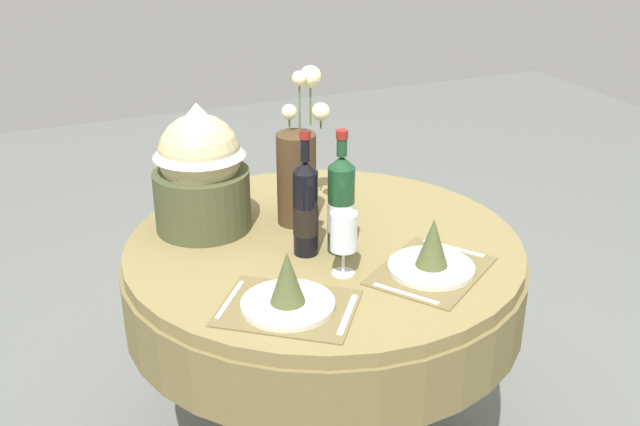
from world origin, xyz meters
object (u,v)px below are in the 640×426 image
object	(u,v)px
dining_table	(324,282)
place_setting_right	(432,256)
place_setting_left	(288,292)
wine_bottle_centre	(341,205)
wine_bottle_left	(306,208)
gift_tub_back_left	(200,164)
wine_glass_left	(344,233)
flower_vase	(298,167)

from	to	relation	value
dining_table	place_setting_right	bearing A→B (deg)	-55.84
place_setting_left	wine_bottle_centre	size ratio (longest dim) A/B	1.16
wine_bottle_left	gift_tub_back_left	world-z (taller)	gift_tub_back_left
gift_tub_back_left	wine_bottle_left	bearing A→B (deg)	-52.00
wine_glass_left	gift_tub_back_left	size ratio (longest dim) A/B	0.46
place_setting_right	wine_glass_left	bearing A→B (deg)	159.76
wine_bottle_centre	gift_tub_back_left	xyz separation A→B (m)	(-0.32, 0.31, 0.06)
wine_bottle_left	flower_vase	bearing A→B (deg)	73.45
place_setting_left	flower_vase	world-z (taller)	flower_vase
place_setting_left	place_setting_right	xyz separation A→B (m)	(0.43, 0.03, 0.00)
place_setting_right	dining_table	bearing A→B (deg)	124.16
dining_table	wine_glass_left	distance (m)	0.34
dining_table	flower_vase	distance (m)	0.36
wine_bottle_centre	wine_glass_left	size ratio (longest dim) A/B	2.01
wine_bottle_left	wine_glass_left	bearing A→B (deg)	-73.44
dining_table	flower_vase	world-z (taller)	flower_vase
wine_glass_left	gift_tub_back_left	world-z (taller)	gift_tub_back_left
wine_bottle_left	wine_glass_left	world-z (taller)	wine_bottle_left
dining_table	wine_bottle_centre	bearing A→B (deg)	-74.88
flower_vase	place_setting_left	bearing A→B (deg)	-114.85
flower_vase	dining_table	bearing A→B (deg)	-85.07
wine_bottle_centre	wine_glass_left	world-z (taller)	wine_bottle_centre
wine_glass_left	place_setting_right	bearing A→B (deg)	-20.24
wine_bottle_left	wine_bottle_centre	distance (m)	0.10
wine_bottle_left	gift_tub_back_left	distance (m)	0.37
place_setting_right	wine_bottle_centre	size ratio (longest dim) A/B	1.16
wine_bottle_left	gift_tub_back_left	size ratio (longest dim) A/B	0.93
place_setting_left	gift_tub_back_left	distance (m)	0.58
dining_table	place_setting_right	size ratio (longest dim) A/B	2.83
wine_bottle_left	place_setting_right	bearing A→B (deg)	-41.08
gift_tub_back_left	wine_bottle_centre	bearing A→B (deg)	-44.01
flower_vase	wine_bottle_centre	distance (m)	0.25
place_setting_right	wine_glass_left	world-z (taller)	wine_glass_left
place_setting_left	wine_bottle_centre	bearing A→B (deg)	42.97
place_setting_right	wine_bottle_centre	distance (m)	0.30
flower_vase	wine_bottle_centre	xyz separation A→B (m)	(0.03, -0.24, -0.04)
dining_table	place_setting_right	xyz separation A→B (m)	(0.20, -0.29, 0.19)
place_setting_left	wine_bottle_centre	world-z (taller)	wine_bottle_centre
dining_table	place_setting_left	world-z (taller)	place_setting_left
wine_bottle_left	wine_bottle_centre	size ratio (longest dim) A/B	1.01
place_setting_right	gift_tub_back_left	xyz separation A→B (m)	(-0.50, 0.53, 0.16)
place_setting_right	place_setting_left	bearing A→B (deg)	-176.66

